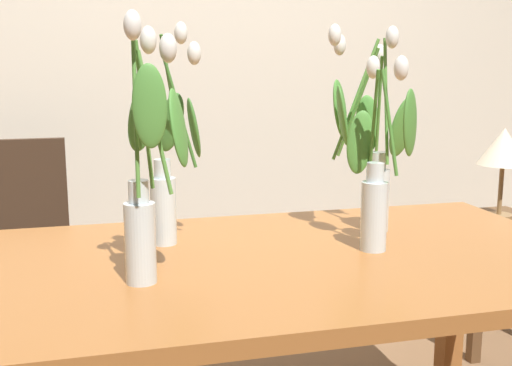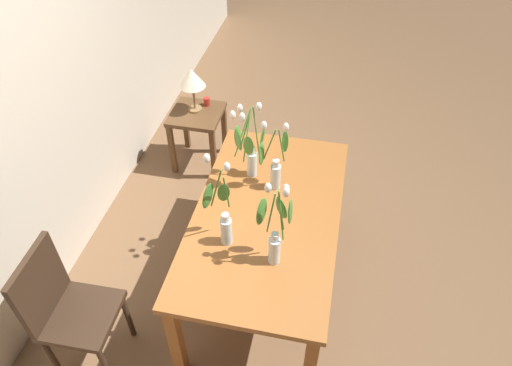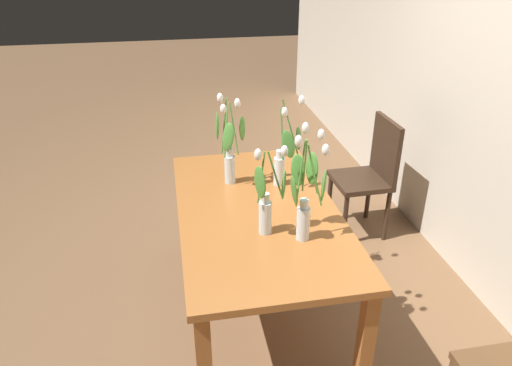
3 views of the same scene
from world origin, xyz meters
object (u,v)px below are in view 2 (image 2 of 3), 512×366
at_px(tulip_vase_1, 223,217).
at_px(pillar_candle, 207,102).
at_px(dining_table, 267,223).
at_px(tulip_vase_2, 276,232).
at_px(tulip_vase_3, 249,149).
at_px(table_lamp, 192,79).
at_px(side_table, 197,124).
at_px(dining_chair, 65,306).
at_px(tulip_vase_0, 275,166).

height_order(tulip_vase_1, pillar_candle, tulip_vase_1).
height_order(dining_table, tulip_vase_1, tulip_vase_1).
relative_size(tulip_vase_2, pillar_candle, 7.75).
xyz_separation_m(tulip_vase_2, tulip_vase_3, (0.66, 0.29, 0.01)).
xyz_separation_m(dining_table, tulip_vase_1, (-0.25, 0.21, 0.27)).
bearing_deg(table_lamp, side_table, -151.76).
distance_m(tulip_vase_1, tulip_vase_3, 0.57).
bearing_deg(tulip_vase_1, side_table, 23.83).
height_order(tulip_vase_2, table_lamp, tulip_vase_2).
distance_m(tulip_vase_3, table_lamp, 1.19).
distance_m(tulip_vase_2, side_table, 1.92).
height_order(tulip_vase_1, side_table, tulip_vase_1).
relative_size(table_lamp, pillar_candle, 5.31).
relative_size(dining_table, tulip_vase_2, 2.75).
bearing_deg(dining_chair, tulip_vase_3, -38.16).
relative_size(tulip_vase_0, tulip_vase_2, 0.86).
distance_m(side_table, pillar_candle, 0.21).
xyz_separation_m(tulip_vase_2, side_table, (1.57, 0.97, -0.53)).
relative_size(tulip_vase_0, pillar_candle, 6.64).
relative_size(tulip_vase_3, dining_chair, 0.63).
relative_size(side_table, table_lamp, 1.38).
xyz_separation_m(tulip_vase_0, dining_chair, (-1.01, 1.02, -0.39)).
height_order(tulip_vase_0, side_table, tulip_vase_0).
bearing_deg(table_lamp, dining_chair, 175.95).
distance_m(tulip_vase_1, tulip_vase_2, 0.33).
bearing_deg(tulip_vase_1, tulip_vase_3, -2.57).
bearing_deg(tulip_vase_3, dining_chair, 141.84).
xyz_separation_m(tulip_vase_1, table_lamp, (1.52, 0.67, -0.07)).
height_order(dining_chair, side_table, dining_chair).
relative_size(tulip_vase_0, side_table, 0.91).
xyz_separation_m(tulip_vase_0, tulip_vase_2, (-0.59, -0.11, 0.05)).
xyz_separation_m(tulip_vase_2, table_lamp, (1.61, 0.99, -0.11)).
bearing_deg(side_table, tulip_vase_0, -138.54).
bearing_deg(dining_table, dining_chair, 126.52).
height_order(dining_table, tulip_vase_2, tulip_vase_2).
distance_m(dining_table, dining_chair, 1.28).
bearing_deg(dining_table, tulip_vase_3, 30.04).
height_order(tulip_vase_3, dining_chair, tulip_vase_3).
xyz_separation_m(tulip_vase_2, pillar_candle, (1.70, 0.91, -0.38)).
bearing_deg(table_lamp, pillar_candle, -40.56).
relative_size(dining_table, tulip_vase_0, 3.21).
bearing_deg(tulip_vase_1, table_lamp, 23.94).
bearing_deg(dining_chair, table_lamp, -4.05).
bearing_deg(tulip_vase_2, tulip_vase_1, 74.50).
bearing_deg(table_lamp, tulip_vase_1, -156.06).
bearing_deg(pillar_candle, tulip_vase_0, -144.06).
height_order(dining_table, pillar_candle, dining_table).
relative_size(tulip_vase_1, side_table, 1.07).
distance_m(tulip_vase_0, tulip_vase_3, 0.20).
bearing_deg(pillar_candle, dining_chair, 173.98).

